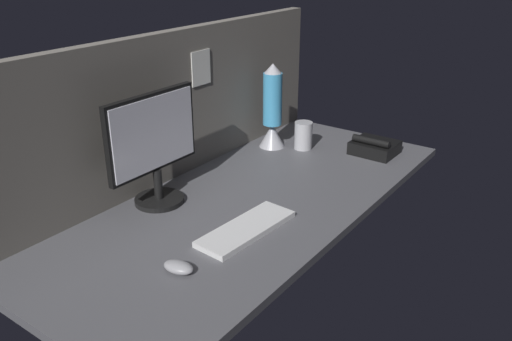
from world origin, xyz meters
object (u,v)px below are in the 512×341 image
at_px(monitor, 154,144).
at_px(desk_phone, 374,147).
at_px(lava_lamp, 272,113).
at_px(mug_steel, 303,135).
at_px(mouse, 179,267).
at_px(keyboard, 246,229).

height_order(monitor, desk_phone, monitor).
bearing_deg(lava_lamp, mug_steel, -65.44).
height_order(mouse, mug_steel, mug_steel).
relative_size(monitor, lava_lamp, 1.05).
relative_size(keyboard, mouse, 3.85).
relative_size(mug_steel, lava_lamp, 0.33).
height_order(keyboard, desk_phone, desk_phone).
relative_size(monitor, keyboard, 1.10).
bearing_deg(keyboard, mouse, -179.74).
relative_size(keyboard, mug_steel, 2.92).
distance_m(monitor, desk_phone, 1.03).
bearing_deg(monitor, desk_phone, -25.95).
distance_m(monitor, mouse, 0.51).
bearing_deg(mug_steel, lava_lamp, 114.56).
bearing_deg(keyboard, mug_steel, 21.64).
height_order(lava_lamp, desk_phone, lava_lamp).
bearing_deg(monitor, mouse, -127.32).
bearing_deg(mug_steel, keyboard, -162.21).
height_order(mug_steel, desk_phone, mug_steel).
xyz_separation_m(mug_steel, lava_lamp, (-0.06, 0.13, 0.10)).
bearing_deg(desk_phone, mug_steel, 114.33).
height_order(mouse, desk_phone, desk_phone).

